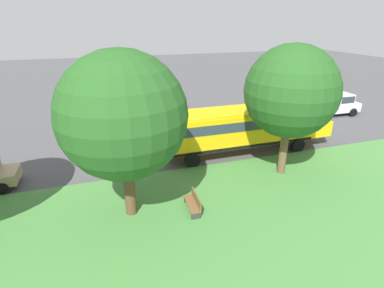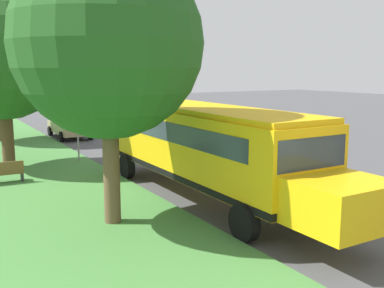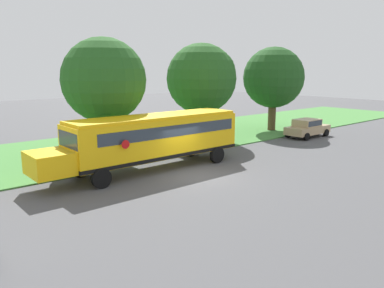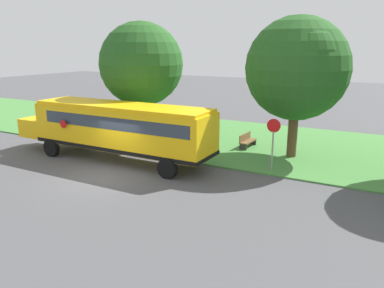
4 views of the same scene
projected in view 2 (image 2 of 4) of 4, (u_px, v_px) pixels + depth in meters
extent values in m
plane|color=#4C4C4F|center=(245.00, 182.00, 17.77)|extent=(120.00, 120.00, 0.00)
cube|color=yellow|center=(201.00, 142.00, 15.48)|extent=(2.50, 10.50, 2.20)
cube|color=yellow|center=(341.00, 203.00, 10.30)|extent=(2.20, 1.90, 1.10)
cube|color=yellow|center=(201.00, 108.00, 15.29)|extent=(2.35, 10.29, 0.16)
cube|color=black|center=(200.00, 170.00, 15.64)|extent=(2.54, 10.54, 0.20)
cube|color=#2D3842|center=(196.00, 128.00, 15.66)|extent=(2.53, 9.24, 0.64)
cube|color=#2D3842|center=(311.00, 153.00, 10.98)|extent=(2.25, 0.12, 0.80)
cylinder|color=red|center=(290.00, 147.00, 13.71)|extent=(0.03, 0.44, 0.44)
cylinder|color=black|center=(315.00, 208.00, 12.76)|extent=(0.30, 1.00, 1.00)
cylinder|color=black|center=(244.00, 223.00, 11.52)|extent=(0.30, 1.00, 1.00)
cylinder|color=black|center=(181.00, 160.00, 19.46)|extent=(0.30, 1.00, 1.00)
cylinder|color=black|center=(127.00, 166.00, 18.22)|extent=(0.30, 1.00, 1.00)
cube|color=tan|center=(70.00, 128.00, 29.16)|extent=(1.80, 4.40, 0.64)
cube|color=tan|center=(70.00, 118.00, 28.93)|extent=(1.60, 2.20, 0.60)
cube|color=#2D3842|center=(70.00, 118.00, 28.92)|extent=(1.62, 2.02, 0.45)
cylinder|color=black|center=(50.00, 131.00, 30.03)|extent=(0.22, 0.64, 0.64)
cylinder|color=black|center=(77.00, 129.00, 30.93)|extent=(0.22, 0.64, 0.64)
cylinder|color=black|center=(62.00, 137.00, 27.49)|extent=(0.22, 0.64, 0.64)
cylinder|color=black|center=(90.00, 134.00, 28.38)|extent=(0.22, 0.64, 0.64)
cylinder|color=brown|center=(111.00, 171.00, 12.61)|extent=(0.47, 0.47, 3.14)
sphere|color=#23561E|center=(108.00, 43.00, 12.04)|extent=(5.20, 5.20, 5.20)
sphere|color=#23561E|center=(128.00, 21.00, 11.77)|extent=(3.37, 3.37, 3.37)
cylinder|color=brown|center=(7.00, 137.00, 19.84)|extent=(0.54, 0.54, 2.91)
sphere|color=#23561E|center=(2.00, 55.00, 19.25)|extent=(5.61, 5.61, 5.61)
sphere|color=#23561E|center=(18.00, 42.00, 20.11)|extent=(3.34, 3.34, 3.34)
cylinder|color=gray|center=(78.00, 141.00, 21.25)|extent=(0.08, 0.08, 2.10)
cylinder|color=red|center=(77.00, 112.00, 21.03)|extent=(0.03, 0.68, 0.68)
cube|color=brown|center=(1.00, 173.00, 17.22)|extent=(1.62, 0.59, 0.08)
cube|color=brown|center=(1.00, 168.00, 16.99)|extent=(1.60, 0.15, 0.44)
cube|color=#333333|center=(22.00, 177.00, 17.59)|extent=(0.10, 0.45, 0.45)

